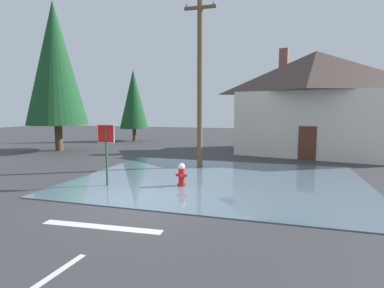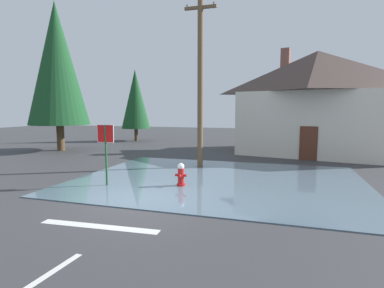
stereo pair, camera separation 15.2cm
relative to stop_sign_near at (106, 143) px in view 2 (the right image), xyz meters
name	(u,v)px [view 2 (the right image)]	position (x,y,z in m)	size (l,w,h in m)	color
ground_plane	(139,201)	(2.03, -1.30, -1.75)	(80.00, 80.00, 0.10)	#38383A
flood_puddle	(218,180)	(3.96, 2.25, -1.69)	(11.77, 9.03, 0.04)	slate
lane_stop_bar	(99,226)	(2.11, -3.72, -1.70)	(3.25, 0.30, 0.01)	silver
stop_sign_near	(106,143)	(0.00, 0.00, 0.00)	(0.70, 0.08, 2.40)	#1E4C28
fire_hydrant	(181,175)	(2.79, 0.77, -1.25)	(0.46, 0.39, 0.92)	red
utility_pole	(200,80)	(2.46, 4.75, 2.73)	(1.60, 0.28, 8.52)	brown
house	(316,101)	(8.50, 11.71, 1.82)	(10.88, 8.17, 7.31)	silver
pine_tree_tall_left	(57,64)	(-9.01, 8.17, 4.48)	(4.20, 4.20, 10.51)	#4C3823
pine_tree_mid_left	(135,99)	(-6.92, 15.94, 2.23)	(2.67, 2.67, 6.68)	#4C3823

